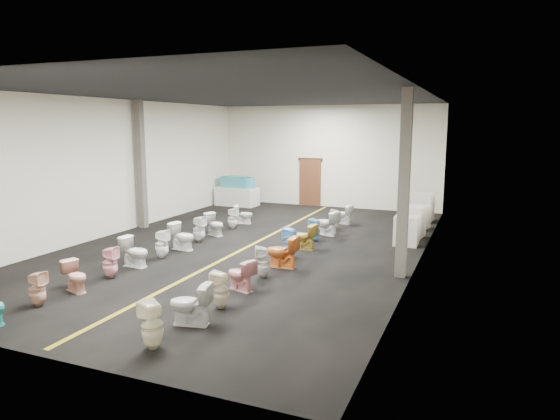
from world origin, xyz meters
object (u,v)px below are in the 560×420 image
at_px(toilet_left_5, 162,244).
at_px(toilet_right_9, 327,223).
at_px(toilet_left_4, 135,252).
at_px(toilet_right_6, 291,243).
at_px(appliance_crate_c, 417,217).
at_px(toilet_right_11, 343,214).
at_px(toilet_left_2, 76,276).
at_px(toilet_right_0, 152,325).
at_px(toilet_right_2, 220,290).
at_px(appliance_crate_b, 412,222).
at_px(toilet_left_8, 215,224).
at_px(toilet_right_8, 315,230).
at_px(toilet_right_10, 335,219).
at_px(toilet_left_1, 37,289).
at_px(toilet_left_10, 243,214).
at_px(toilet_left_3, 110,262).
at_px(toilet_right_1, 190,304).
at_px(appliance_crate_a, 406,231).
at_px(toilet_left_9, 233,218).
at_px(toilet_left_7, 199,229).
at_px(display_table, 237,196).
at_px(toilet_left_6, 182,236).
at_px(bathtub, 237,182).
at_px(appliance_crate_d, 423,207).
at_px(toilet_right_7, 304,236).
at_px(toilet_right_5, 282,252).
at_px(toilet_right_3, 241,275).
at_px(toilet_right_4, 263,262).

bearing_deg(toilet_left_5, toilet_right_9, -42.75).
bearing_deg(toilet_left_4, toilet_right_6, -51.29).
distance_m(appliance_crate_c, toilet_right_11, 2.68).
relative_size(toilet_left_2, toilet_right_0, 0.85).
height_order(toilet_right_2, toilet_right_9, toilet_right_9).
height_order(appliance_crate_b, toilet_left_8, appliance_crate_b).
bearing_deg(toilet_right_0, toilet_right_8, -157.07).
bearing_deg(appliance_crate_b, toilet_right_10, 175.02).
xyz_separation_m(toilet_left_1, toilet_left_10, (0.04, 9.31, -0.02)).
bearing_deg(toilet_right_11, toilet_left_1, -1.13).
bearing_deg(toilet_left_1, toilet_left_8, -5.77).
bearing_deg(toilet_left_3, toilet_right_1, -125.30).
bearing_deg(appliance_crate_a, toilet_left_9, 178.79).
xyz_separation_m(toilet_left_3, toilet_left_7, (0.00, 4.05, 0.03)).
bearing_deg(toilet_right_0, display_table, -134.96).
bearing_deg(toilet_left_9, toilet_right_9, -82.37).
xyz_separation_m(toilet_left_1, toilet_right_6, (3.41, 5.46, 0.06)).
bearing_deg(toilet_left_3, toilet_left_4, -3.16).
height_order(toilet_left_6, toilet_left_9, toilet_left_6).
distance_m(bathtub, appliance_crate_c, 8.60).
distance_m(toilet_left_1, toilet_left_9, 8.31).
bearing_deg(toilet_left_6, appliance_crate_d, -31.97).
relative_size(appliance_crate_b, toilet_left_4, 1.30).
bearing_deg(toilet_right_10, toilet_right_2, -4.40).
height_order(toilet_left_3, toilet_right_7, toilet_left_3).
relative_size(appliance_crate_b, toilet_left_6, 1.28).
height_order(display_table, toilet_right_2, display_table).
xyz_separation_m(appliance_crate_a, toilet_right_11, (-2.68, 2.52, -0.10)).
xyz_separation_m(appliance_crate_b, toilet_left_9, (-6.05, -1.04, -0.13)).
relative_size(bathtub, toilet_right_1, 2.31).
distance_m(appliance_crate_a, appliance_crate_d, 4.18).
relative_size(toilet_left_7, toilet_left_9, 1.10).
bearing_deg(toilet_left_1, appliance_crate_d, -31.79).
xyz_separation_m(toilet_left_10, toilet_right_8, (3.38, -1.72, 0.02)).
xyz_separation_m(toilet_left_7, toilet_right_1, (3.32, -5.76, -0.02)).
xyz_separation_m(toilet_left_7, toilet_left_10, (-0.04, 3.19, -0.07)).
xyz_separation_m(toilet_left_2, toilet_right_5, (3.52, 3.48, 0.07)).
relative_size(toilet_right_5, toilet_right_8, 1.15).
bearing_deg(appliance_crate_b, toilet_left_6, -144.79).
bearing_deg(toilet_right_1, toilet_left_3, -128.85).
distance_m(toilet_left_5, toilet_left_7, 2.05).
relative_size(toilet_left_8, toilet_right_0, 0.92).
xyz_separation_m(appliance_crate_c, toilet_right_1, (-2.76, -10.51, -0.01)).
distance_m(bathtub, toilet_left_5, 9.29).
relative_size(bathtub, toilet_right_3, 2.56).
bearing_deg(toilet_left_10, toilet_left_2, 159.77).
xyz_separation_m(appliance_crate_b, toilet_right_10, (-2.65, 0.23, -0.15)).
bearing_deg(toilet_left_1, toilet_right_4, -49.87).
xyz_separation_m(appliance_crate_c, toilet_left_9, (-6.05, -2.55, -0.03)).
xyz_separation_m(toilet_left_8, toilet_right_4, (3.38, -3.65, 0.01)).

